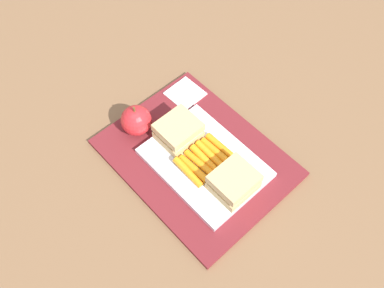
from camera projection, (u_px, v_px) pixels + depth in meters
The scene contains 8 objects.
ground_plane at pixel (196, 159), 0.87m from camera, with size 2.40×2.40×0.00m, color brown.
lunchbag_mat at pixel (196, 158), 0.87m from camera, with size 0.36×0.28×0.01m, color maroon.
food_tray at pixel (205, 163), 0.85m from camera, with size 0.23×0.17×0.01m, color white.
sandwich_half_left at pixel (234, 182), 0.80m from camera, with size 0.07×0.08×0.04m.
sandwich_half_right at pixel (178, 131), 0.86m from camera, with size 0.07×0.08×0.04m.
carrot_sticks_bundle at pixel (205, 159), 0.84m from camera, with size 0.08×0.10×0.02m.
apple at pixel (136, 120), 0.87m from camera, with size 0.06×0.06×0.08m.
paper_napkin at pixel (185, 94), 0.95m from camera, with size 0.07×0.07×0.00m, color white.
Camera 1 is at (-0.32, 0.31, 0.75)m, focal length 39.98 mm.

